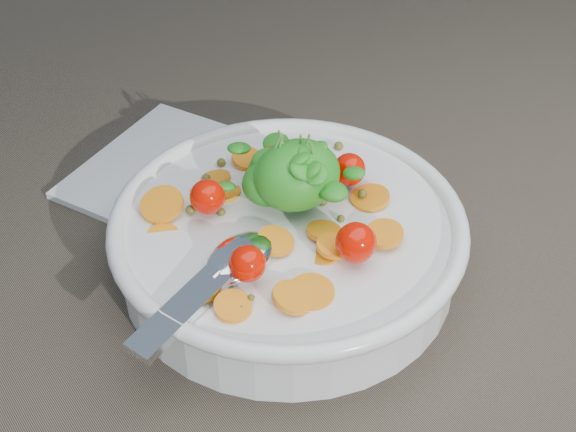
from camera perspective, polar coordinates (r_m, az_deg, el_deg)
ground at (r=0.60m, az=0.79°, el=-4.00°), size 6.00×6.00×0.00m
bowl at (r=0.58m, az=-0.03°, el=-1.65°), size 0.28×0.26×0.11m
napkin at (r=0.69m, az=-8.30°, el=3.20°), size 0.20×0.19×0.01m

